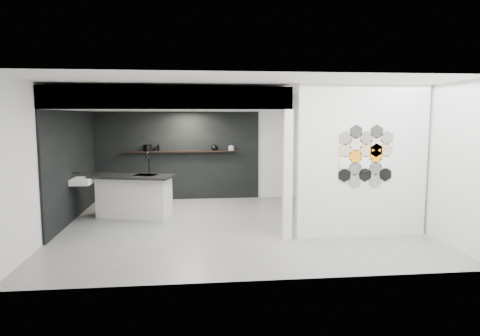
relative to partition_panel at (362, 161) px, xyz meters
name	(u,v)px	position (x,y,z in m)	size (l,w,h in m)	color
floor	(237,226)	(-2.23, 1.00, -1.40)	(7.00, 6.00, 0.01)	slate
partition_panel	(362,161)	(0.00, 0.00, 0.00)	(2.45, 0.15, 2.80)	silver
bay_clad_back	(177,156)	(-3.52, 3.97, -0.22)	(4.40, 0.04, 2.35)	black
bay_clad_left	(73,165)	(-5.70, 2.00, -0.22)	(0.04, 4.00, 2.35)	black
bulkhead	(173,101)	(-3.52, 2.00, 1.15)	(4.40, 4.00, 0.40)	silver
corner_column	(287,175)	(-1.41, 0.00, -0.22)	(0.16, 0.16, 2.35)	silver
fascia_beam	(168,98)	(-3.52, 0.08, 1.15)	(4.40, 0.16, 0.40)	silver
wall_basin	(82,181)	(-5.46, 1.80, -0.55)	(0.40, 0.60, 0.12)	silver
display_shelf	(181,151)	(-3.43, 3.87, -0.10)	(3.00, 0.15, 0.04)	black
kitchen_island	(134,195)	(-4.41, 2.00, -0.92)	(1.93, 1.24, 1.43)	silver
stockpot	(148,148)	(-4.28, 3.87, 0.00)	(0.21, 0.21, 0.17)	black
kettle	(214,148)	(-2.53, 3.87, 0.00)	(0.18, 0.18, 0.15)	black
glass_bowl	(231,148)	(-2.08, 3.87, -0.02)	(0.16, 0.16, 0.11)	gray
glass_vase	(231,148)	(-2.08, 3.87, -0.01)	(0.10, 0.10, 0.13)	gray
bottle_dark	(158,148)	(-4.01, 3.87, 0.00)	(0.06, 0.06, 0.16)	black
utensil_cup	(155,149)	(-4.10, 3.87, -0.03)	(0.08, 0.08, 0.10)	black
hex_tile_cluster	(366,156)	(0.03, -0.09, 0.10)	(1.04, 0.02, 1.16)	black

